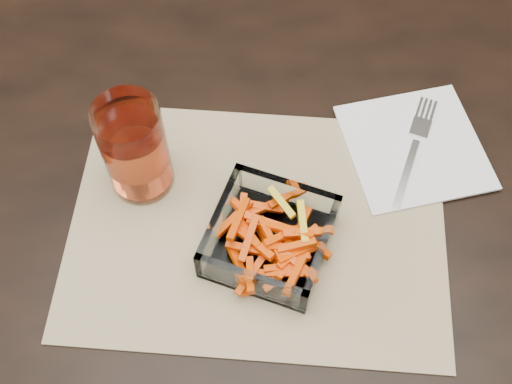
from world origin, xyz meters
TOP-DOWN VIEW (x-y plane):
  - dining_table at (0.00, 0.00)m, footprint 1.60×0.90m
  - placemat at (-0.10, 0.01)m, footprint 0.49×0.38m
  - glass_bowl at (-0.09, -0.02)m, footprint 0.17×0.17m
  - tumbler at (-0.24, 0.08)m, footprint 0.08×0.08m
  - napkin at (0.11, 0.11)m, footprint 0.20×0.20m
  - fork at (0.11, 0.11)m, footprint 0.09×0.17m

SIDE VIEW (x-z plane):
  - dining_table at x=0.00m, z-range 0.29..1.04m
  - placemat at x=-0.10m, z-range 0.75..0.75m
  - napkin at x=0.11m, z-range 0.75..0.76m
  - fork at x=0.11m, z-range 0.76..0.76m
  - glass_bowl at x=-0.09m, z-range 0.75..0.80m
  - tumbler at x=-0.24m, z-range 0.75..0.88m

